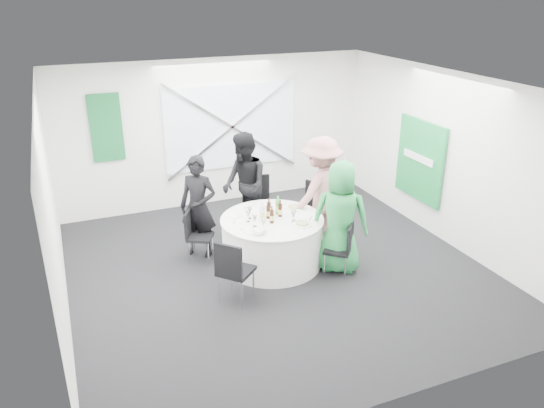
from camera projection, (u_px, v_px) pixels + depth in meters
name	position (u px, v px, depth m)	size (l,w,h in m)	color
floor	(277.00, 269.00, 8.09)	(6.00, 6.00, 0.00)	black
ceiling	(278.00, 84.00, 7.01)	(6.00, 6.00, 0.00)	white
wall_back	(216.00, 133.00, 10.11)	(6.00, 6.00, 0.00)	white
wall_front	(402.00, 285.00, 4.99)	(6.00, 6.00, 0.00)	white
wall_left	(52.00, 216.00, 6.49)	(6.00, 6.00, 0.00)	white
wall_right	(447.00, 159.00, 8.61)	(6.00, 6.00, 0.00)	white
window_panel	(231.00, 126.00, 10.14)	(2.60, 0.03, 1.60)	silver
window_brace_a	(232.00, 127.00, 10.11)	(0.05, 0.05, 3.16)	silver
window_brace_b	(232.00, 127.00, 10.11)	(0.05, 0.05, 3.16)	silver
green_banner	(106.00, 128.00, 9.25)	(0.55, 0.04, 1.20)	#13622B
green_sign	(420.00, 160.00, 9.18)	(0.05, 1.20, 1.40)	#198C3E
banquet_table	(272.00, 241.00, 8.11)	(1.56, 1.56, 0.76)	white
chair_back	(258.00, 200.00, 9.14)	(0.53, 0.54, 0.99)	black
chair_back_left	(195.00, 232.00, 8.19)	(0.51, 0.51, 0.82)	black
chair_back_right	(312.00, 206.00, 8.95)	(0.60, 0.60, 0.95)	black
chair_front_right	(343.00, 246.00, 7.77)	(0.52, 0.52, 0.82)	black
chair_front_left	(233.00, 268.00, 7.02)	(0.60, 0.60, 0.94)	black
person_man_back_left	(198.00, 207.00, 8.24)	(0.60, 0.39, 1.64)	black
person_man_back	(244.00, 185.00, 8.90)	(0.87, 0.48, 1.79)	black
person_woman_pink	(321.00, 192.00, 8.55)	(1.18, 0.55, 1.83)	tan
person_woman_green	(340.00, 217.00, 7.76)	(0.84, 0.55, 1.72)	#279147
plate_back	(261.00, 204.00, 8.48)	(0.28, 0.28, 0.01)	white
plate_back_left	(235.00, 215.00, 8.07)	(0.27, 0.27, 0.01)	white
plate_back_right	(294.00, 207.00, 8.34)	(0.27, 0.27, 0.04)	white
plate_front_right	(302.00, 224.00, 7.76)	(0.29, 0.29, 0.04)	white
plate_front_left	(252.00, 231.00, 7.55)	(0.24, 0.24, 0.01)	white
napkin	(259.00, 231.00, 7.47)	(0.17, 0.11, 0.05)	white
beer_bottle_a	(268.00, 212.00, 7.94)	(0.06, 0.06, 0.27)	#391A0A
beer_bottle_b	(269.00, 209.00, 8.06)	(0.06, 0.06, 0.27)	#391A0A
beer_bottle_c	(280.00, 210.00, 8.00)	(0.06, 0.06, 0.27)	#391A0A
beer_bottle_d	(272.00, 217.00, 7.79)	(0.06, 0.06, 0.27)	#391A0A
green_water_bottle	(278.00, 207.00, 8.09)	(0.08, 0.08, 0.29)	green
clear_water_bottle	(262.00, 213.00, 7.87)	(0.08, 0.08, 0.30)	white
wine_glass_a	(248.00, 214.00, 7.83)	(0.07, 0.07, 0.17)	white
wine_glass_b	(264.00, 222.00, 7.56)	(0.07, 0.07, 0.17)	white
wine_glass_c	(250.00, 211.00, 7.93)	(0.07, 0.07, 0.17)	white
wine_glass_d	(293.00, 215.00, 7.79)	(0.07, 0.07, 0.17)	white
wine_glass_e	(294.00, 213.00, 7.86)	(0.07, 0.07, 0.17)	white
wine_glass_f	(255.00, 219.00, 7.67)	(0.07, 0.07, 0.17)	white
fork_a	(270.00, 204.00, 8.50)	(0.01, 0.15, 0.01)	silver
knife_a	(248.00, 207.00, 8.36)	(0.01, 0.15, 0.01)	silver
fork_b	(245.00, 231.00, 7.58)	(0.01, 0.15, 0.01)	silver
knife_b	(262.00, 235.00, 7.45)	(0.01, 0.15, 0.01)	silver
fork_c	(305.00, 227.00, 7.68)	(0.01, 0.15, 0.01)	silver
knife_c	(310.00, 219.00, 7.96)	(0.01, 0.15, 0.01)	silver
fork_d	(237.00, 213.00, 8.15)	(0.01, 0.15, 0.01)	silver
knife_d	(234.00, 222.00, 7.85)	(0.01, 0.15, 0.01)	silver
fork_e	(302.00, 210.00, 8.28)	(0.01, 0.15, 0.01)	silver
knife_e	(281.00, 204.00, 8.48)	(0.01, 0.15, 0.01)	silver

